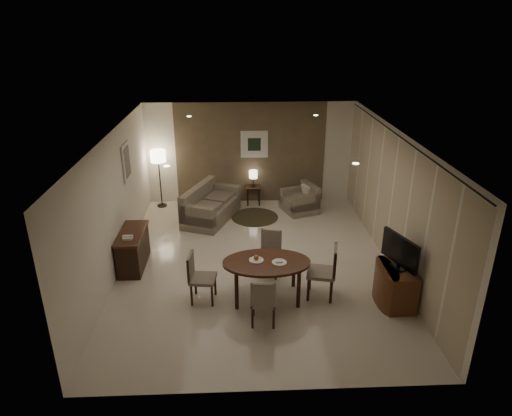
{
  "coord_description": "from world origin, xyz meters",
  "views": [
    {
      "loc": [
        -0.38,
        -8.25,
        4.71
      ],
      "look_at": [
        0.0,
        0.2,
        1.15
      ],
      "focal_mm": 32.0,
      "sensor_mm": 36.0,
      "label": 1
    }
  ],
  "objects_px": {
    "chair_near": "(264,300)",
    "armchair": "(300,199)",
    "console_desk": "(133,249)",
    "chair_far": "(269,254)",
    "side_table": "(253,195)",
    "floor_lamp": "(160,179)",
    "tv_cabinet": "(396,285)",
    "dining_table": "(266,279)",
    "chair_left": "(203,278)",
    "chair_right": "(321,272)",
    "sofa": "(211,204)"
  },
  "relations": [
    {
      "from": "console_desk",
      "to": "chair_left",
      "type": "distance_m",
      "value": 1.97
    },
    {
      "from": "tv_cabinet",
      "to": "armchair",
      "type": "distance_m",
      "value": 4.31
    },
    {
      "from": "dining_table",
      "to": "chair_left",
      "type": "height_order",
      "value": "chair_left"
    },
    {
      "from": "dining_table",
      "to": "chair_right",
      "type": "bearing_deg",
      "value": -0.24
    },
    {
      "from": "chair_left",
      "to": "chair_near",
      "type": "bearing_deg",
      "value": -117.25
    },
    {
      "from": "console_desk",
      "to": "chair_right",
      "type": "bearing_deg",
      "value": -19.15
    },
    {
      "from": "chair_left",
      "to": "side_table",
      "type": "xyz_separation_m",
      "value": [
        1.06,
        4.54,
        -0.21
      ]
    },
    {
      "from": "console_desk",
      "to": "chair_right",
      "type": "distance_m",
      "value": 3.8
    },
    {
      "from": "tv_cabinet",
      "to": "dining_table",
      "type": "distance_m",
      "value": 2.29
    },
    {
      "from": "chair_far",
      "to": "armchair",
      "type": "xyz_separation_m",
      "value": [
        1.02,
        3.1,
        -0.07
      ]
    },
    {
      "from": "dining_table",
      "to": "chair_far",
      "type": "distance_m",
      "value": 0.81
    },
    {
      "from": "chair_near",
      "to": "chair_left",
      "type": "height_order",
      "value": "chair_left"
    },
    {
      "from": "chair_far",
      "to": "chair_left",
      "type": "relative_size",
      "value": 0.96
    },
    {
      "from": "chair_far",
      "to": "floor_lamp",
      "type": "distance_m",
      "value": 4.49
    },
    {
      "from": "tv_cabinet",
      "to": "console_desk",
      "type": "bearing_deg",
      "value": 162.95
    },
    {
      "from": "chair_far",
      "to": "chair_near",
      "type": "bearing_deg",
      "value": -81.45
    },
    {
      "from": "tv_cabinet",
      "to": "armchair",
      "type": "bearing_deg",
      "value": 105.56
    },
    {
      "from": "dining_table",
      "to": "chair_near",
      "type": "xyz_separation_m",
      "value": [
        -0.1,
        -0.73,
        0.07
      ]
    },
    {
      "from": "chair_left",
      "to": "floor_lamp",
      "type": "xyz_separation_m",
      "value": [
        -1.39,
        4.47,
        0.32
      ]
    },
    {
      "from": "chair_near",
      "to": "floor_lamp",
      "type": "bearing_deg",
      "value": -59.17
    },
    {
      "from": "chair_left",
      "to": "chair_right",
      "type": "distance_m",
      "value": 2.1
    },
    {
      "from": "console_desk",
      "to": "armchair",
      "type": "height_order",
      "value": "console_desk"
    },
    {
      "from": "sofa",
      "to": "chair_right",
      "type": "bearing_deg",
      "value": -127.03
    },
    {
      "from": "chair_far",
      "to": "console_desk",
      "type": "bearing_deg",
      "value": -173.25
    },
    {
      "from": "side_table",
      "to": "console_desk",
      "type": "bearing_deg",
      "value": -128.15
    },
    {
      "from": "chair_near",
      "to": "side_table",
      "type": "bearing_deg",
      "value": -84.72
    },
    {
      "from": "side_table",
      "to": "dining_table",
      "type": "bearing_deg",
      "value": -89.24
    },
    {
      "from": "chair_near",
      "to": "sofa",
      "type": "height_order",
      "value": "chair_near"
    },
    {
      "from": "chair_right",
      "to": "floor_lamp",
      "type": "distance_m",
      "value": 5.65
    },
    {
      "from": "chair_far",
      "to": "side_table",
      "type": "relative_size",
      "value": 1.78
    },
    {
      "from": "tv_cabinet",
      "to": "floor_lamp",
      "type": "height_order",
      "value": "floor_lamp"
    },
    {
      "from": "console_desk",
      "to": "dining_table",
      "type": "relative_size",
      "value": 0.77
    },
    {
      "from": "side_table",
      "to": "floor_lamp",
      "type": "relative_size",
      "value": 0.32
    },
    {
      "from": "console_desk",
      "to": "floor_lamp",
      "type": "relative_size",
      "value": 0.78
    },
    {
      "from": "chair_right",
      "to": "sofa",
      "type": "distance_m",
      "value": 4.11
    },
    {
      "from": "chair_far",
      "to": "armchair",
      "type": "height_order",
      "value": "chair_far"
    },
    {
      "from": "chair_right",
      "to": "sofa",
      "type": "height_order",
      "value": "chair_right"
    },
    {
      "from": "dining_table",
      "to": "chair_right",
      "type": "xyz_separation_m",
      "value": [
        0.98,
        -0.0,
        0.14
      ]
    },
    {
      "from": "chair_far",
      "to": "side_table",
      "type": "distance_m",
      "value": 3.7
    },
    {
      "from": "chair_far",
      "to": "armchair",
      "type": "bearing_deg",
      "value": 87.79
    },
    {
      "from": "console_desk",
      "to": "chair_far",
      "type": "bearing_deg",
      "value": -9.24
    },
    {
      "from": "chair_near",
      "to": "floor_lamp",
      "type": "xyz_separation_m",
      "value": [
        -2.42,
        5.16,
        0.34
      ]
    },
    {
      "from": "chair_near",
      "to": "sofa",
      "type": "distance_m",
      "value": 4.37
    },
    {
      "from": "dining_table",
      "to": "side_table",
      "type": "bearing_deg",
      "value": 90.76
    },
    {
      "from": "console_desk",
      "to": "chair_left",
      "type": "height_order",
      "value": "chair_left"
    },
    {
      "from": "chair_near",
      "to": "dining_table",
      "type": "bearing_deg",
      "value": -91.79
    },
    {
      "from": "console_desk",
      "to": "dining_table",
      "type": "distance_m",
      "value": 2.89
    },
    {
      "from": "chair_near",
      "to": "side_table",
      "type": "relative_size",
      "value": 1.76
    },
    {
      "from": "armchair",
      "to": "floor_lamp",
      "type": "distance_m",
      "value": 3.7
    },
    {
      "from": "chair_near",
      "to": "armchair",
      "type": "xyz_separation_m",
      "value": [
        1.22,
        4.63,
        -0.07
      ]
    }
  ]
}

